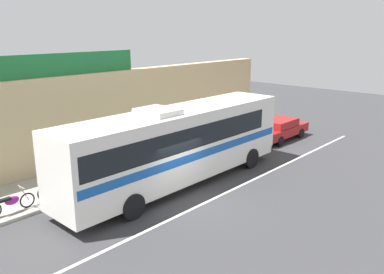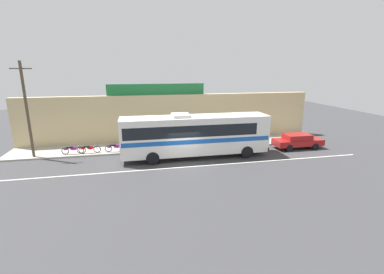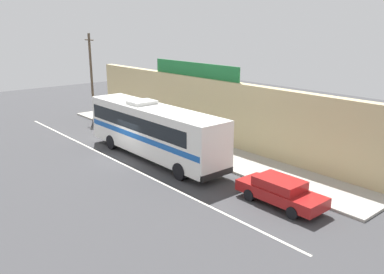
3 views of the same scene
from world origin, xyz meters
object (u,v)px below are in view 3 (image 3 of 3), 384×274
Objects in this scene: motorcycle_blue at (148,130)px; pedestrian_far_left at (181,129)px; motorcycle_black at (132,126)px; parked_car at (280,191)px; motorcycle_green at (111,118)px; intercity_bus at (153,128)px; utility_pole at (91,75)px; motorcycle_purple at (118,121)px.

pedestrian_far_left is (3.10, 0.93, 0.54)m from motorcycle_blue.
motorcycle_black is at bearing -175.05° from motorcycle_blue.
motorcycle_green is (-20.48, 1.98, -0.17)m from parked_car.
pedestrian_far_left is (-11.64, 3.04, 0.37)m from parked_car.
intercity_bus is 13.78m from utility_pole.
parked_car is at bearing 3.25° from intercity_bus.
motorcycle_green is 8.92m from pedestrian_far_left.
parked_car is at bearing -5.53° from motorcycle_green.
pedestrian_far_left is (5.20, 1.11, 0.54)m from motorcycle_black.
motorcycle_black and motorcycle_blue have the same top height.
motorcycle_green and motorcycle_purple have the same top height.
motorcycle_purple is 7.54m from pedestrian_far_left.
motorcycle_purple is 0.96× the size of motorcycle_black.
motorcycle_green is at bearing 178.42° from motorcycle_purple.
motorcycle_purple is at bearing -177.79° from motorcycle_blue.
motorcycle_purple is 1.00× the size of motorcycle_blue.
motorcycle_blue is (-4.58, 2.69, -1.50)m from intercity_bus.
motorcycle_green is 0.97× the size of motorcycle_black.
motorcycle_green is 3.64m from motorcycle_black.
utility_pole is at bearing -178.70° from motorcycle_blue.
parked_car is 19.18m from motorcycle_purple.
intercity_bus is at bearing -15.79° from motorcycle_purple.
intercity_bus is 7.29m from motorcycle_black.
intercity_bus is 6.64× the size of motorcycle_green.
utility_pole is 4.21× the size of motorcycle_purple.
motorcycle_purple is (-8.92, 2.52, -1.50)m from intercity_bus.
utility_pole is at bearing -179.58° from motorcycle_purple.
intercity_bus is 7.46× the size of pedestrian_far_left.
motorcycle_purple is at bearing 174.18° from parked_car.
motorcycle_green and motorcycle_black have the same top height.
pedestrian_far_left reaches higher than motorcycle_purple.
utility_pole is (-13.39, 2.49, 2.13)m from intercity_bus.
utility_pole is 4.21× the size of motorcycle_green.
intercity_bus is 4.03m from pedestrian_far_left.
parked_car is 2.46× the size of motorcycle_blue.
utility_pole is 4.76m from motorcycle_green.
parked_car reaches higher than motorcycle_blue.
parked_car is at bearing -6.54° from motorcycle_black.
motorcycle_black is (6.71, 0.02, -3.63)m from utility_pole.
intercity_bus is at bearing -30.42° from motorcycle_blue.
parked_car is 2.76× the size of pedestrian_far_left.
motorcycle_black is (-16.84, 1.93, -0.17)m from parked_car.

